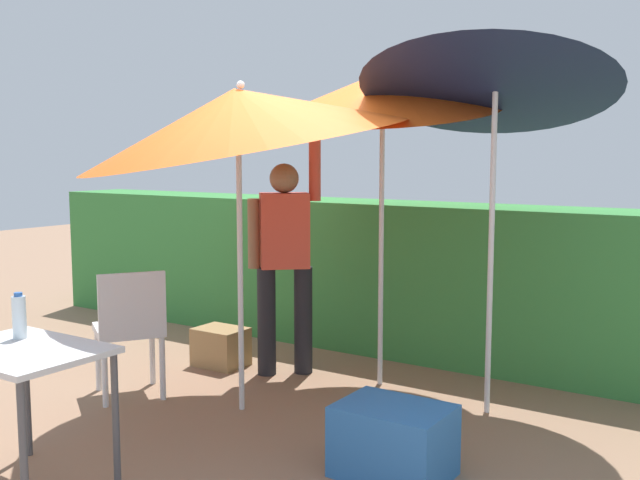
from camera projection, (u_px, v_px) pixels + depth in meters
ground_plane at (295, 413)px, 4.76m from camera, size 24.00×24.00×0.00m
hedge_row at (416, 279)px, 6.15m from camera, size 8.00×0.70×1.26m
umbrella_rainbow at (240, 118)px, 4.58m from camera, size 2.13×2.10×2.34m
umbrella_orange at (489, 69)px, 4.53m from camera, size 1.65×1.60×2.63m
umbrella_yellow at (387, 91)px, 5.11m from camera, size 1.64×1.64×2.44m
person_vendor at (285, 252)px, 5.51m from camera, size 0.47×0.44×1.88m
chair_plastic at (130, 325)px, 4.99m from camera, size 0.61×0.61×0.89m
cooler_box at (393, 441)px, 3.81m from camera, size 0.57×0.42×0.38m
crate_cardboard at (221, 347)px, 5.81m from camera, size 0.39×0.30×0.30m
folding_table at (23, 365)px, 3.61m from camera, size 0.80×0.60×0.72m
bottle_water at (19, 317)px, 3.77m from camera, size 0.07×0.07×0.24m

